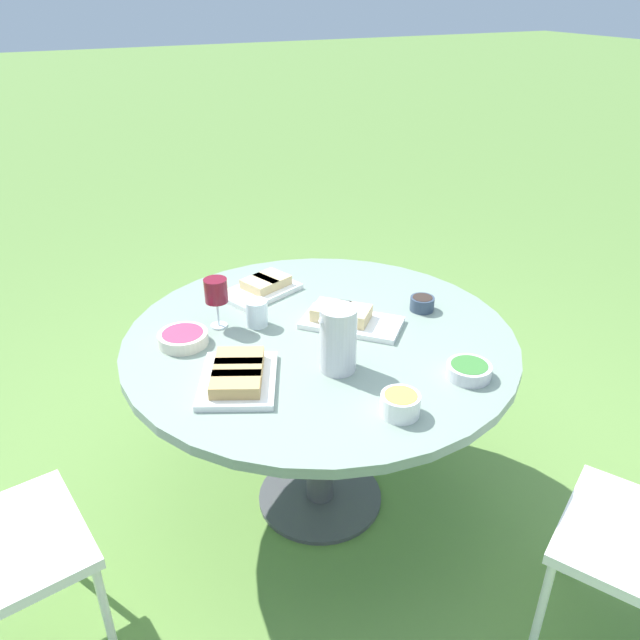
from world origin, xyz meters
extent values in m
plane|color=#668E42|center=(0.00, 0.00, 0.00)|extent=(40.00, 40.00, 0.00)
cylinder|color=#4C4C51|center=(0.00, 0.00, 0.01)|extent=(0.50, 0.50, 0.02)
cylinder|color=#4C4C51|center=(0.00, 0.00, 0.38)|extent=(0.11, 0.11, 0.72)
cylinder|color=gray|center=(0.00, 0.00, 0.75)|extent=(1.37, 1.37, 0.03)
cube|color=white|center=(1.09, 0.20, 0.45)|extent=(0.49, 0.51, 0.04)
cylinder|color=white|center=(0.87, 0.36, 0.22)|extent=(0.03, 0.03, 0.43)
cylinder|color=white|center=(0.94, -0.02, 0.22)|extent=(0.03, 0.03, 0.43)
cube|color=white|center=(-0.55, 0.96, 0.45)|extent=(0.59, 0.58, 0.04)
cylinder|color=white|center=(-0.63, 0.70, 0.22)|extent=(0.03, 0.03, 0.43)
cylinder|color=white|center=(-0.29, 0.90, 0.22)|extent=(0.03, 0.03, 0.43)
cylinder|color=silver|center=(0.04, 0.22, 0.88)|extent=(0.12, 0.12, 0.22)
cone|color=silver|center=(0.09, 0.22, 0.97)|extent=(0.03, 0.03, 0.03)
cylinder|color=silver|center=(0.30, -0.21, 0.77)|extent=(0.06, 0.06, 0.01)
cylinder|color=silver|center=(0.30, -0.21, 0.82)|extent=(0.01, 0.01, 0.09)
cylinder|color=maroon|center=(0.30, -0.21, 0.91)|extent=(0.08, 0.08, 0.08)
cube|color=white|center=(-0.13, -0.01, 0.78)|extent=(0.38, 0.38, 0.02)
cube|color=#E0C184|center=(-0.08, -0.07, 0.81)|extent=(0.17, 0.17, 0.05)
cube|color=#E0C184|center=(-0.13, -0.01, 0.81)|extent=(0.17, 0.17, 0.05)
cube|color=white|center=(0.35, 0.16, 0.78)|extent=(0.33, 0.37, 0.02)
cube|color=tan|center=(0.38, 0.22, 0.81)|extent=(0.18, 0.16, 0.04)
cube|color=tan|center=(0.35, 0.16, 0.81)|extent=(0.18, 0.16, 0.04)
cube|color=tan|center=(0.33, 0.09, 0.81)|extent=(0.18, 0.16, 0.04)
cube|color=white|center=(0.07, -0.40, 0.78)|extent=(0.35, 0.28, 0.02)
cube|color=#E0C184|center=(0.01, -0.42, 0.81)|extent=(0.14, 0.15, 0.04)
cube|color=#E0C184|center=(0.07, -0.40, 0.81)|extent=(0.14, 0.15, 0.04)
cylinder|color=white|center=(-0.01, 0.50, 0.80)|extent=(0.11, 0.11, 0.06)
cylinder|color=#E0C147|center=(-0.01, 0.50, 0.82)|extent=(0.09, 0.09, 0.03)
cylinder|color=silver|center=(-0.31, 0.43, 0.79)|extent=(0.14, 0.14, 0.04)
cylinder|color=#387533|center=(-0.31, 0.43, 0.80)|extent=(0.11, 0.11, 0.02)
cylinder|color=#334256|center=(-0.43, -0.01, 0.79)|extent=(0.09, 0.09, 0.05)
cylinder|color=#2D231E|center=(-0.43, -0.01, 0.81)|extent=(0.07, 0.07, 0.02)
cylinder|color=beige|center=(0.45, -0.15, 0.79)|extent=(0.17, 0.17, 0.04)
cylinder|color=#D6385B|center=(0.45, -0.15, 0.80)|extent=(0.14, 0.14, 0.02)
cylinder|color=silver|center=(0.17, -0.16, 0.82)|extent=(0.08, 0.08, 0.10)
camera|label=1|loc=(0.82, 1.70, 1.86)|focal=35.00mm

